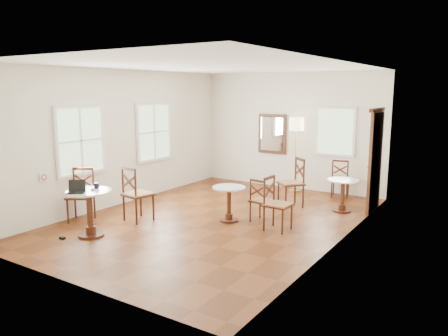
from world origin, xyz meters
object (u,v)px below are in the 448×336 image
object	(u,v)px
water_glass	(85,189)
power_adapter	(62,238)
chair_back_b	(292,183)
navy_mug	(96,186)
chair_near_b	(81,195)
chair_mid_a	(261,200)
chair_back_a	(340,178)
cafe_table_back	(343,192)
floor_lamp	(296,129)
cafe_table_mid	(229,200)
chair_near_a	(137,194)
chair_mid_b	(277,204)
cafe_table_near	(90,208)
laptop	(76,189)
mouse	(92,190)

from	to	relation	value
water_glass	power_adapter	size ratio (longest dim) A/B	0.84
chair_back_b	navy_mug	bearing A→B (deg)	-79.92
chair_near_b	chair_mid_a	distance (m)	3.54
chair_mid_a	chair_back_a	world-z (taller)	chair_back_a
cafe_table_back	floor_lamp	bearing A→B (deg)	143.02
chair_near_b	chair_back_b	world-z (taller)	chair_back_b
cafe_table_mid	chair_near_b	xyz separation A→B (m)	(-2.46, -1.55, 0.09)
chair_near_a	navy_mug	bearing A→B (deg)	96.35
cafe_table_mid	chair_back_b	size ratio (longest dim) A/B	0.64
power_adapter	chair_mid_b	bearing A→B (deg)	40.47
cafe_table_near	navy_mug	xyz separation A→B (m)	(-0.03, 0.19, 0.36)
cafe_table_back	power_adapter	xyz separation A→B (m)	(-3.54, -4.35, -0.41)
laptop	navy_mug	bearing A→B (deg)	46.74
cafe_table_mid	cafe_table_near	bearing A→B (deg)	-126.93
chair_mid_a	water_glass	distance (m)	3.30
chair_near_b	chair_mid_b	distance (m)	3.83
chair_mid_a	chair_near_b	bearing A→B (deg)	39.06
navy_mug	cafe_table_mid	bearing A→B (deg)	49.89
chair_near_a	mouse	size ratio (longest dim) A/B	12.80
chair_near_a	chair_mid_a	distance (m)	2.45
cafe_table_back	chair_near_b	world-z (taller)	chair_near_b
chair_mid_b	laptop	xyz separation A→B (m)	(-2.67, -2.31, 0.38)
chair_near_b	chair_mid_b	size ratio (longest dim) A/B	1.05
mouse	navy_mug	size ratio (longest dim) A/B	0.70
floor_lamp	cafe_table_mid	bearing A→B (deg)	-90.77
chair_near_a	chair_back_a	bearing A→B (deg)	-113.95
cafe_table_mid	water_glass	xyz separation A→B (m)	(-1.59, -2.16, 0.44)
chair_near_a	chair_mid_a	size ratio (longest dim) A/B	1.27
cafe_table_mid	chair_mid_b	size ratio (longest dim) A/B	0.70
chair_back_b	laptop	world-z (taller)	chair_back_b
laptop	mouse	bearing A→B (deg)	26.72
mouse	power_adapter	xyz separation A→B (m)	(-0.35, -0.42, -0.82)
navy_mug	water_glass	world-z (taller)	navy_mug
chair_mid_b	cafe_table_mid	bearing A→B (deg)	91.64
chair_back_a	mouse	xyz separation A→B (m)	(-2.73, -5.19, 0.38)
chair_near_a	power_adapter	size ratio (longest dim) A/B	10.60
cafe_table_back	chair_back_a	xyz separation A→B (m)	(-0.46, 1.26, 0.03)
chair_near_a	chair_mid_b	distance (m)	2.75
chair_back_a	cafe_table_near	bearing A→B (deg)	50.38
floor_lamp	mouse	xyz separation A→B (m)	(-1.56, -5.16, -0.75)
cafe_table_back	laptop	world-z (taller)	laptop
chair_near_a	floor_lamp	distance (m)	4.48
cafe_table_back	cafe_table_mid	bearing A→B (deg)	-131.56
chair_back_a	power_adapter	xyz separation A→B (m)	(-3.08, -5.61, -0.44)
cafe_table_near	chair_near_a	distance (m)	1.14
chair_back_a	power_adapter	size ratio (longest dim) A/B	9.06
cafe_table_near	navy_mug	world-z (taller)	navy_mug
floor_lamp	navy_mug	xyz separation A→B (m)	(-1.64, -5.00, -0.71)
water_glass	power_adapter	world-z (taller)	water_glass
cafe_table_near	chair_back_a	bearing A→B (deg)	62.01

